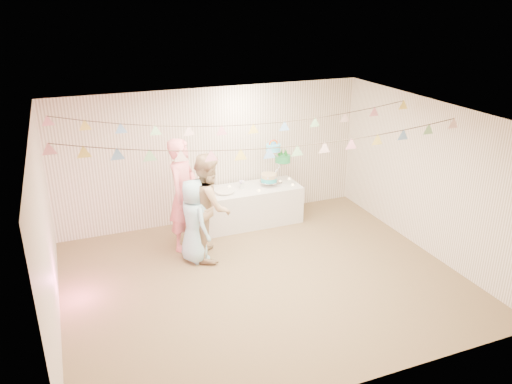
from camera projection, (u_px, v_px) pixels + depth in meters
name	position (u px, v px, depth m)	size (l,w,h in m)	color
floor	(263.00, 279.00, 7.84)	(6.00, 6.00, 0.00)	brown
ceiling	(264.00, 116.00, 6.88)	(6.00, 6.00, 0.00)	silver
back_wall	(214.00, 156.00, 9.52)	(6.00, 6.00, 0.00)	white
front_wall	(355.00, 290.00, 5.20)	(6.00, 6.00, 0.00)	white
left_wall	(45.00, 237.00, 6.34)	(5.00, 5.00, 0.00)	white
right_wall	(428.00, 177.00, 8.39)	(5.00, 5.00, 0.00)	white
table	(250.00, 205.00, 9.65)	(1.94, 0.77, 0.73)	silver
cake_stand	(276.00, 162.00, 9.59)	(0.75, 0.44, 0.83)	silver
cake_bottom	(269.00, 180.00, 9.61)	(0.31, 0.31, 0.15)	#2ABDC4
cake_middle	(282.00, 162.00, 9.75)	(0.27, 0.27, 0.22)	#20964C
cake_top_tier	(273.00, 152.00, 9.46)	(0.25, 0.25, 0.19)	#49BBE5
platter	(225.00, 191.00, 9.28)	(0.37, 0.37, 0.02)	white
posy	(242.00, 183.00, 9.47)	(0.14, 0.14, 0.16)	white
person_adult_a	(184.00, 195.00, 8.49)	(0.72, 0.47, 1.98)	pink
person_adult_b	(209.00, 206.00, 8.26)	(0.88, 0.69, 1.81)	tan
person_child	(194.00, 221.00, 8.17)	(0.70, 0.45, 1.43)	#A2D2E5
bunting_back	(237.00, 117.00, 7.92)	(5.60, 1.10, 0.40)	pink
bunting_front	(269.00, 140.00, 6.81)	(5.60, 0.90, 0.36)	#72A5E5
tealight_0	(212.00, 196.00, 9.11)	(0.04, 0.04, 0.03)	#FFD88C
tealight_1	(229.00, 186.00, 9.55)	(0.04, 0.04, 0.03)	#FFD88C
tealight_2	(259.00, 190.00, 9.36)	(0.04, 0.04, 0.03)	#FFD88C
tealight_3	(262.00, 181.00, 9.82)	(0.04, 0.04, 0.03)	#FFD88C
tealight_4	(293.00, 185.00, 9.64)	(0.04, 0.04, 0.03)	#FFD88C
tealight_5	(289.00, 179.00, 9.95)	(0.04, 0.04, 0.03)	#FFD88C
tealight_6	(280.00, 181.00, 9.80)	(0.04, 0.04, 0.03)	#FFD88C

